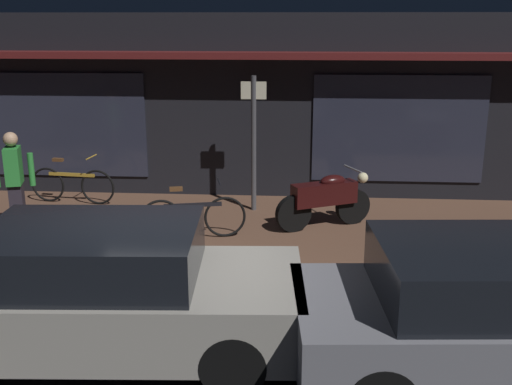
{
  "coord_description": "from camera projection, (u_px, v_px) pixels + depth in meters",
  "views": [
    {
      "loc": [
        1.34,
        -6.51,
        3.48
      ],
      "look_at": [
        0.71,
        2.4,
        0.95
      ],
      "focal_mm": 43.04,
      "sensor_mm": 36.0,
      "label": 1
    }
  ],
  "objects": [
    {
      "name": "parked_car_far",
      "position": [
        105.0,
        292.0,
        6.49
      ],
      "size": [
        4.2,
        2.0,
        1.42
      ],
      "color": "black",
      "rests_on": "ground_plane"
    },
    {
      "name": "storefront_building",
      "position": [
        236.0,
        102.0,
        12.93
      ],
      "size": [
        18.0,
        3.3,
        3.6
      ],
      "color": "black",
      "rests_on": "ground_plane"
    },
    {
      "name": "sign_post",
      "position": [
        254.0,
        136.0,
        10.76
      ],
      "size": [
        0.44,
        0.09,
        2.4
      ],
      "color": "#47474C",
      "rests_on": "sidewalk_slab"
    },
    {
      "name": "bicycle_extra",
      "position": [
        193.0,
        217.0,
        9.57
      ],
      "size": [
        1.63,
        0.51,
        0.91
      ],
      "color": "black",
      "rests_on": "sidewalk_slab"
    },
    {
      "name": "ground_plane",
      "position": [
        182.0,
        323.0,
        7.29
      ],
      "size": [
        60.0,
        60.0,
        0.0
      ],
      "primitive_type": "plane",
      "color": "black"
    },
    {
      "name": "parked_car_across",
      "position": [
        501.0,
        315.0,
        5.97
      ],
      "size": [
        4.22,
        2.07,
        1.42
      ],
      "color": "black",
      "rests_on": "ground_plane"
    },
    {
      "name": "bicycle_parked",
      "position": [
        72.0,
        184.0,
        11.44
      ],
      "size": [
        1.65,
        0.42,
        0.91
      ],
      "color": "black",
      "rests_on": "sidewalk_slab"
    },
    {
      "name": "sidewalk_slab",
      "position": [
        216.0,
        233.0,
        10.15
      ],
      "size": [
        18.0,
        4.0,
        0.15
      ],
      "primitive_type": "cube",
      "color": "brown",
      "rests_on": "ground_plane"
    },
    {
      "name": "motorcycle",
      "position": [
        326.0,
        198.0,
        10.07
      ],
      "size": [
        1.58,
        0.9,
        0.97
      ],
      "color": "black",
      "rests_on": "sidewalk_slab"
    },
    {
      "name": "person_photographer",
      "position": [
        15.0,
        182.0,
        9.58
      ],
      "size": [
        0.61,
        0.43,
        1.67
      ],
      "color": "#28232D",
      "rests_on": "sidewalk_slab"
    }
  ]
}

